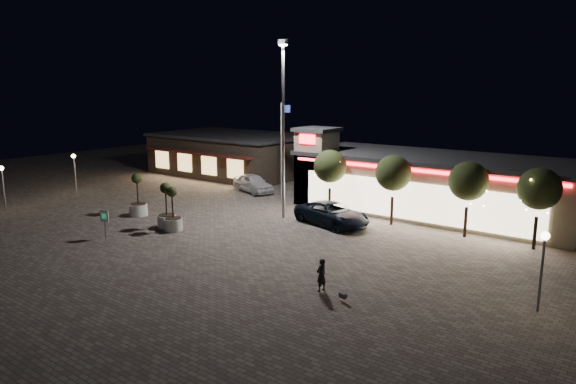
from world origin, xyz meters
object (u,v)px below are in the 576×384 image
Objects in this scene: white_sedan at (253,183)px; pedestrian at (321,275)px; valet_sign at (105,219)px; pickup_truck at (332,214)px; planter_left at (138,203)px; planter_mid at (167,214)px.

white_sedan is 3.07× the size of pedestrian.
white_sedan is 16.46m from valet_sign.
pickup_truck is 14.68m from valet_sign.
pickup_truck is at bearing 26.21° from planter_left.
planter_mid is at bearing -11.79° from planter_left.
pickup_truck and pedestrian have the same top height.
planter_left reaches higher than white_sedan.
planter_mid is at bearing -89.65° from pedestrian.
valet_sign reaches higher than pickup_truck.
pedestrian is 18.81m from planter_left.
white_sedan is at bearing 78.79° from pickup_truck.
pickup_truck is at bearing -138.36° from pedestrian.
white_sedan reaches higher than pickup_truck.
pickup_truck is at bearing 49.06° from valet_sign.
pedestrian is 15.37m from valet_sign.
pedestrian is 0.49× the size of planter_left.
pedestrian is 0.51× the size of planter_mid.
pedestrian is at bearing -137.23° from pickup_truck.
valet_sign is at bearing 152.34° from pickup_truck.
planter_left is at bearing -166.67° from white_sedan.
white_sedan is 11.57m from planter_left.
planter_left is at bearing 168.21° from planter_mid.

